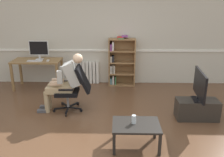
% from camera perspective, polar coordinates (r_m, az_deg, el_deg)
% --- Properties ---
extents(ground_plane, '(18.00, 18.00, 0.00)m').
position_cam_1_polar(ground_plane, '(4.42, -2.25, -12.16)').
color(ground_plane, brown).
extents(back_wall, '(12.00, 0.13, 2.70)m').
position_cam_1_polar(back_wall, '(6.52, -0.97, 10.47)').
color(back_wall, beige).
rests_on(back_wall, ground_plane).
extents(computer_desk, '(1.23, 0.63, 0.76)m').
position_cam_1_polar(computer_desk, '(6.50, -17.41, 3.30)').
color(computer_desk, olive).
rests_on(computer_desk, ground_plane).
extents(imac_monitor, '(0.50, 0.14, 0.48)m').
position_cam_1_polar(imac_monitor, '(6.47, -17.06, 6.80)').
color(imac_monitor, silver).
rests_on(imac_monitor, computer_desk).
extents(keyboard, '(0.38, 0.12, 0.02)m').
position_cam_1_polar(keyboard, '(6.35, -17.95, 4.01)').
color(keyboard, silver).
rests_on(keyboard, computer_desk).
extents(computer_mouse, '(0.06, 0.10, 0.03)m').
position_cam_1_polar(computer_mouse, '(6.26, -15.02, 4.15)').
color(computer_mouse, white).
rests_on(computer_mouse, computer_desk).
extents(bookshelf, '(0.71, 0.29, 1.34)m').
position_cam_1_polar(bookshelf, '(6.45, 1.93, 3.99)').
color(bookshelf, olive).
rests_on(bookshelf, ground_plane).
extents(radiator, '(0.74, 0.08, 0.61)m').
position_cam_1_polar(radiator, '(6.69, -6.33, 1.42)').
color(radiator, white).
rests_on(radiator, ground_plane).
extents(office_chair, '(0.80, 0.62, 0.97)m').
position_cam_1_polar(office_chair, '(5.00, -8.93, -2.01)').
color(office_chair, black).
rests_on(office_chair, ground_plane).
extents(person_seated, '(0.98, 0.40, 1.23)m').
position_cam_1_polar(person_seated, '(4.99, -11.14, -0.60)').
color(person_seated, tan).
rests_on(person_seated, ground_plane).
extents(tv_stand, '(0.81, 0.37, 0.39)m').
position_cam_1_polar(tv_stand, '(5.01, 19.56, -6.90)').
color(tv_stand, '#2D2823').
rests_on(tv_stand, ground_plane).
extents(tv_screen, '(0.23, 0.84, 0.57)m').
position_cam_1_polar(tv_screen, '(4.83, 20.21, -1.55)').
color(tv_screen, black).
rests_on(tv_screen, tv_stand).
extents(coffee_table, '(0.74, 0.54, 0.39)m').
position_cam_1_polar(coffee_table, '(3.84, 5.76, -11.41)').
color(coffee_table, black).
rests_on(coffee_table, ground_plane).
extents(drinking_glass, '(0.07, 0.07, 0.14)m').
position_cam_1_polar(drinking_glass, '(3.80, 5.22, -9.68)').
color(drinking_glass, silver).
rests_on(drinking_glass, coffee_table).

